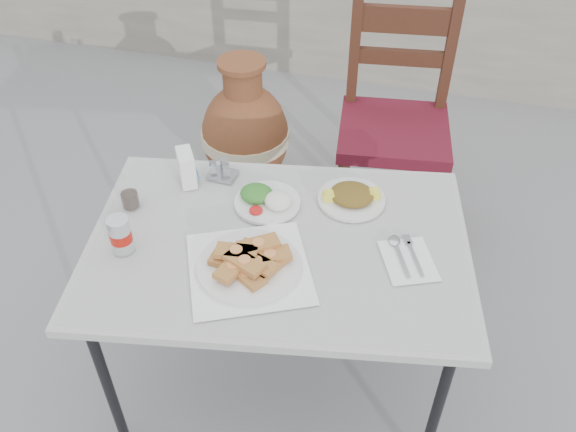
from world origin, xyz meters
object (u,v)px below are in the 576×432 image
(condiment_caddy, at_px, (222,171))
(chair, at_px, (394,123))
(soda_can, at_px, (120,235))
(terracotta_urn, at_px, (246,136))
(napkin_holder, at_px, (187,168))
(salad_chopped_plate, at_px, (352,196))
(pide_plate, at_px, (249,261))
(cafe_table, at_px, (278,252))
(salad_rice_plate, at_px, (267,199))
(cola_glass, at_px, (130,197))

(condiment_caddy, bearing_deg, chair, 55.98)
(soda_can, bearing_deg, terracotta_urn, 91.30)
(napkin_holder, bearing_deg, chair, 21.09)
(salad_chopped_plate, height_order, condiment_caddy, condiment_caddy)
(pide_plate, bearing_deg, terracotta_urn, 109.75)
(cafe_table, xyz_separation_m, pide_plate, (-0.05, -0.14, 0.08))
(napkin_holder, distance_m, chair, 1.04)
(soda_can, bearing_deg, napkin_holder, 80.46)
(pide_plate, xyz_separation_m, salad_rice_plate, (-0.04, 0.29, -0.01))
(cafe_table, xyz_separation_m, salad_rice_plate, (-0.08, 0.16, 0.07))
(chair, bearing_deg, cola_glass, -134.72)
(cafe_table, bearing_deg, napkin_holder, 152.30)
(salad_rice_plate, bearing_deg, salad_chopped_plate, 18.65)
(pide_plate, height_order, salad_chopped_plate, pide_plate)
(salad_chopped_plate, distance_m, condiment_caddy, 0.46)
(salad_chopped_plate, xyz_separation_m, condiment_caddy, (-0.45, 0.01, 0.00))
(cafe_table, height_order, soda_can, soda_can)
(salad_rice_plate, height_order, terracotta_urn, salad_rice_plate)
(soda_can, relative_size, cola_glass, 1.38)
(napkin_holder, bearing_deg, salad_chopped_plate, -27.02)
(cafe_table, bearing_deg, chair, 76.99)
(condiment_caddy, bearing_deg, soda_can, -111.15)
(napkin_holder, height_order, chair, chair)
(cafe_table, distance_m, soda_can, 0.48)
(salad_rice_plate, bearing_deg, napkin_holder, 172.09)
(pide_plate, distance_m, soda_can, 0.39)
(chair, bearing_deg, soda_can, -127.45)
(napkin_holder, bearing_deg, terracotta_urn, 64.04)
(napkin_holder, distance_m, condiment_caddy, 0.12)
(cafe_table, bearing_deg, salad_rice_plate, 118.34)
(soda_can, distance_m, napkin_holder, 0.36)
(cafe_table, relative_size, chair, 1.22)
(napkin_holder, bearing_deg, condiment_caddy, -2.04)
(napkin_holder, distance_m, terracotta_urn, 0.93)
(napkin_holder, xyz_separation_m, chair, (0.61, 0.81, -0.22))
(salad_rice_plate, height_order, cola_glass, cola_glass)
(condiment_caddy, bearing_deg, napkin_holder, -150.04)
(chair, relative_size, terracotta_urn, 1.43)
(chair, bearing_deg, salad_chopped_plate, -101.72)
(condiment_caddy, bearing_deg, salad_chopped_plate, -1.23)
(cola_glass, relative_size, napkin_holder, 0.72)
(terracotta_urn, bearing_deg, soda_can, -88.70)
(pide_plate, distance_m, terracotta_urn, 1.29)
(chair, bearing_deg, napkin_holder, -134.57)
(soda_can, height_order, chair, chair)
(condiment_caddy, bearing_deg, cola_glass, -135.64)
(cola_glass, bearing_deg, pide_plate, -20.00)
(soda_can, bearing_deg, salad_rice_plate, 42.08)
(condiment_caddy, height_order, chair, chair)
(cafe_table, distance_m, napkin_holder, 0.44)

